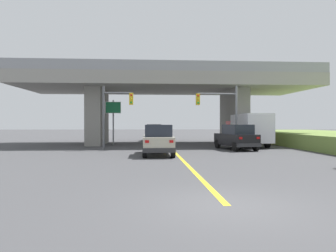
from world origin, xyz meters
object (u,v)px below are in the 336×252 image
Objects in this scene: box_truck at (248,129)px; sedan_oncoming at (154,132)px; traffic_signal_nearside at (222,108)px; highway_sign at (113,112)px; traffic_signal_farside at (114,109)px; suv_lead at (158,140)px; suv_crossing at (236,137)px.

box_truck is 12.90m from sedan_oncoming.
traffic_signal_nearside is 10.43m from highway_sign.
box_truck is at bearing 13.25° from traffic_signal_farside.
traffic_signal_farside is (-3.39, 4.64, 2.26)m from suv_lead.
box_truck is at bearing 38.06° from traffic_signal_nearside.
box_truck reaches higher than sedan_oncoming.
suv_lead is 7.94m from traffic_signal_nearside.
box_truck is 1.67× the size of highway_sign.
suv_crossing is 11.94m from highway_sign.
traffic_signal_nearside reaches higher than traffic_signal_farside.
traffic_signal_nearside is at bearing 42.23° from suv_lead.
traffic_signal_farside is (-12.05, -2.84, 1.71)m from box_truck.
traffic_signal_nearside is 1.22× the size of highway_sign.
traffic_signal_farside is (-3.51, -12.48, 2.26)m from sedan_oncoming.
suv_crossing is 1.10× the size of highway_sign.
sedan_oncoming is 13.16m from traffic_signal_farside.
suv_crossing is 10.14m from traffic_signal_farside.
box_truck is 1.37× the size of traffic_signal_nearside.
sedan_oncoming is at bearing 131.54° from box_truck.
highway_sign is (-12.61, 1.78, 1.60)m from box_truck.
highway_sign reaches higher than sedan_oncoming.
sedan_oncoming is at bearing 89.61° from suv_lead.
box_truck is 4.28m from traffic_signal_nearside.
sedan_oncoming is (-6.34, 13.31, -0.00)m from suv_crossing.
traffic_signal_farside is at bearing -105.70° from sedan_oncoming.
sedan_oncoming is (0.12, 17.13, -0.00)m from suv_lead.
traffic_signal_farside is at bearing -166.75° from box_truck.
sedan_oncoming is 1.02× the size of highway_sign.
traffic_signal_farside reaches higher than suv_crossing.
suv_lead is at bearing -159.58° from suv_crossing.
traffic_signal_nearside is 9.01m from traffic_signal_farside.
highway_sign is at bearing 96.84° from traffic_signal_farside.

